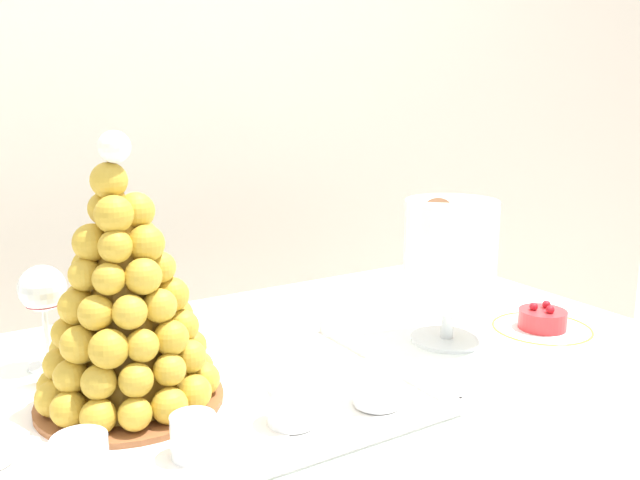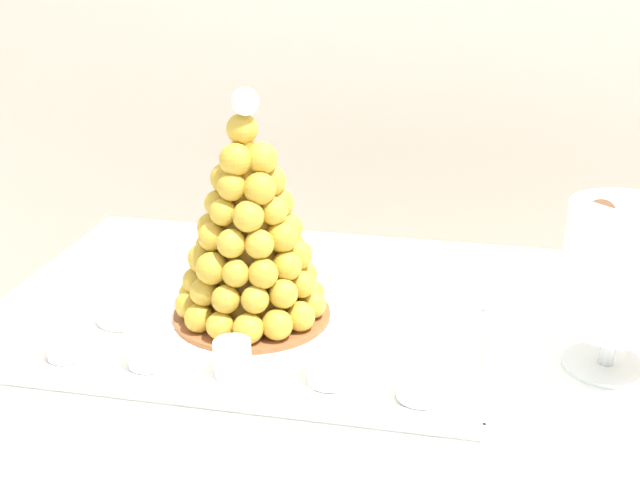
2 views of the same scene
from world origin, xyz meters
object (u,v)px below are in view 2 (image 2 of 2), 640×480
(dessert_cup_centre, at_px, (233,359))
(dessert_cup_mid_right, at_px, (330,366))
(croquembouche, at_px, (249,233))
(creme_brulee_ramekin, at_px, (126,312))
(dessert_cup_right, at_px, (421,380))
(macaron_goblet, at_px, (620,269))
(serving_tray, at_px, (254,342))
(dessert_cup_left, at_px, (66,339))
(wine_glass, at_px, (246,205))
(dessert_cup_mid_left, at_px, (148,347))

(dessert_cup_centre, relative_size, dessert_cup_mid_right, 0.83)
(croquembouche, distance_m, creme_brulee_ramekin, 0.23)
(croquembouche, xyz_separation_m, dessert_cup_centre, (0.02, -0.17, -0.11))
(dessert_cup_right, bearing_deg, creme_brulee_ramekin, 164.78)
(croquembouche, relative_size, macaron_goblet, 1.41)
(serving_tray, relative_size, macaron_goblet, 2.68)
(dessert_cup_left, xyz_separation_m, dessert_cup_mid_right, (0.37, 0.01, -0.00))
(dessert_cup_centre, relative_size, wine_glass, 0.32)
(dessert_cup_left, distance_m, dessert_cup_right, 0.49)
(dessert_cup_mid_right, bearing_deg, dessert_cup_right, -6.36)
(croquembouche, relative_size, dessert_cup_right, 5.59)
(serving_tray, distance_m, dessert_cup_mid_right, 0.15)
(dessert_cup_left, height_order, dessert_cup_right, dessert_cup_left)
(wine_glass, bearing_deg, dessert_cup_left, -112.97)
(creme_brulee_ramekin, bearing_deg, macaron_goblet, 0.96)
(croquembouche, height_order, dessert_cup_centre, croquembouche)
(serving_tray, bearing_deg, dessert_cup_left, -158.76)
(croquembouche, bearing_deg, serving_tray, -72.03)
(dessert_cup_mid_right, distance_m, wine_glass, 0.42)
(croquembouche, xyz_separation_m, wine_glass, (-0.06, 0.20, -0.03))
(dessert_cup_left, height_order, wine_glass, wine_glass)
(dessert_cup_right, relative_size, macaron_goblet, 0.25)
(dessert_cup_mid_left, height_order, creme_brulee_ramekin, dessert_cup_mid_left)
(croquembouche, height_order, wine_glass, croquembouche)
(dessert_cup_mid_right, bearing_deg, serving_tray, 146.61)
(dessert_cup_right, bearing_deg, macaron_goblet, 29.23)
(dessert_cup_centre, xyz_separation_m, dessert_cup_mid_right, (0.13, 0.01, 0.00))
(dessert_cup_centre, height_order, macaron_goblet, macaron_goblet)
(macaron_goblet, bearing_deg, croquembouche, 176.20)
(serving_tray, distance_m, creme_brulee_ramekin, 0.21)
(dessert_cup_centre, height_order, dessert_cup_right, dessert_cup_right)
(macaron_goblet, bearing_deg, dessert_cup_centre, -164.98)
(dessert_cup_mid_right, relative_size, wine_glass, 0.39)
(dessert_cup_mid_left, bearing_deg, macaron_goblet, 11.99)
(serving_tray, bearing_deg, croquembouche, 107.97)
(serving_tray, distance_m, wine_glass, 0.30)
(dessert_cup_mid_left, distance_m, creme_brulee_ramekin, 0.15)
(dessert_cup_mid_left, distance_m, dessert_cup_mid_right, 0.25)
(serving_tray, bearing_deg, dessert_cup_mid_left, -142.97)
(dessert_cup_mid_left, bearing_deg, wine_glass, 84.61)
(dessert_cup_left, relative_size, wine_glass, 0.35)
(creme_brulee_ramekin, bearing_deg, dessert_cup_centre, -30.17)
(dessert_cup_mid_right, height_order, creme_brulee_ramekin, dessert_cup_mid_right)
(macaron_goblet, bearing_deg, dessert_cup_left, -169.77)
(serving_tray, distance_m, macaron_goblet, 0.51)
(dessert_cup_mid_left, relative_size, dessert_cup_right, 0.91)
(dessert_cup_centre, distance_m, dessert_cup_mid_right, 0.13)
(dessert_cup_centre, bearing_deg, dessert_cup_mid_right, 4.16)
(dessert_cup_left, bearing_deg, croquembouche, 37.24)
(dessert_cup_mid_left, distance_m, dessert_cup_right, 0.37)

